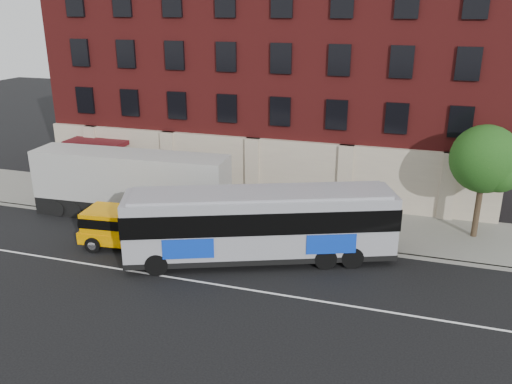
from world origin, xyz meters
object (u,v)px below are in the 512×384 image
(yellow_suv, at_px, (125,226))
(shipping_container, at_px, (131,185))
(sign_pole, at_px, (91,193))
(city_bus, at_px, (260,223))
(street_tree, at_px, (485,162))

(yellow_suv, bearing_deg, shipping_container, 115.06)
(yellow_suv, bearing_deg, sign_pole, 142.64)
(city_bus, distance_m, yellow_suv, 7.34)
(street_tree, distance_m, city_bus, 12.31)
(street_tree, bearing_deg, city_bus, -150.70)
(shipping_container, bearing_deg, city_bus, -19.75)
(street_tree, bearing_deg, sign_pole, -171.39)
(sign_pole, distance_m, shipping_container, 2.56)
(sign_pole, bearing_deg, yellow_suv, -37.36)
(city_bus, bearing_deg, yellow_suv, -174.68)
(street_tree, relative_size, city_bus, 0.46)
(yellow_suv, xyz_separation_m, shipping_container, (-1.84, 3.94, 0.79))
(street_tree, height_order, yellow_suv, street_tree)
(yellow_suv, distance_m, shipping_container, 4.43)
(street_tree, distance_m, yellow_suv, 19.24)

